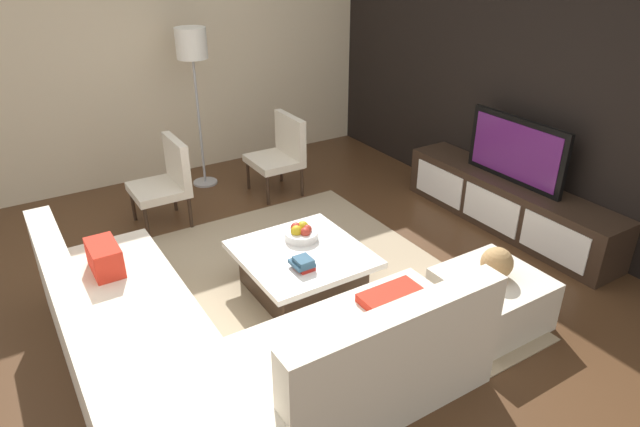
% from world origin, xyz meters
% --- Properties ---
extents(ground_plane, '(14.00, 14.00, 0.00)m').
position_xyz_m(ground_plane, '(0.00, 0.00, 0.00)').
color(ground_plane, '#4C301C').
extents(feature_wall_back, '(6.40, 0.12, 2.80)m').
position_xyz_m(feature_wall_back, '(0.00, 2.70, 1.40)').
color(feature_wall_back, black).
rests_on(feature_wall_back, ground).
extents(side_wall_left, '(0.12, 5.20, 2.80)m').
position_xyz_m(side_wall_left, '(-3.20, 0.20, 1.40)').
color(side_wall_left, beige).
rests_on(side_wall_left, ground).
extents(area_rug, '(3.08, 2.76, 0.01)m').
position_xyz_m(area_rug, '(-0.10, 0.00, 0.01)').
color(area_rug, tan).
rests_on(area_rug, ground).
extents(media_console, '(2.36, 0.48, 0.50)m').
position_xyz_m(media_console, '(-0.00, 2.40, 0.25)').
color(media_console, '#332319').
rests_on(media_console, ground).
extents(television, '(1.10, 0.06, 0.63)m').
position_xyz_m(television, '(0.00, 2.40, 0.81)').
color(television, black).
rests_on(television, media_console).
extents(sectional_couch, '(2.51, 2.35, 0.82)m').
position_xyz_m(sectional_couch, '(0.53, -0.89, 0.29)').
color(sectional_couch, beige).
rests_on(sectional_couch, ground).
extents(coffee_table, '(0.99, 0.96, 0.38)m').
position_xyz_m(coffee_table, '(-0.10, 0.10, 0.20)').
color(coffee_table, '#332319').
rests_on(coffee_table, ground).
extents(accent_chair_near, '(0.55, 0.51, 0.87)m').
position_xyz_m(accent_chair_near, '(-1.87, -0.41, 0.49)').
color(accent_chair_near, '#332319').
rests_on(accent_chair_near, ground).
extents(floor_lamp, '(0.33, 0.33, 1.77)m').
position_xyz_m(floor_lamp, '(-2.61, 0.24, 1.51)').
color(floor_lamp, '#A5A5AA').
rests_on(floor_lamp, ground).
extents(ottoman, '(0.70, 0.70, 0.40)m').
position_xyz_m(ottoman, '(0.99, 1.11, 0.20)').
color(ottoman, beige).
rests_on(ottoman, ground).
extents(fruit_bowl, '(0.28, 0.28, 0.14)m').
position_xyz_m(fruit_bowl, '(-0.28, 0.20, 0.44)').
color(fruit_bowl, silver).
rests_on(fruit_bowl, coffee_table).
extents(accent_chair_far, '(0.57, 0.51, 0.87)m').
position_xyz_m(accent_chair_far, '(-1.95, 0.92, 0.49)').
color(accent_chair_far, '#332319').
rests_on(accent_chair_far, ground).
extents(decorative_ball, '(0.23, 0.23, 0.23)m').
position_xyz_m(decorative_ball, '(0.99, 1.11, 0.52)').
color(decorative_ball, '#AD8451').
rests_on(decorative_ball, ottoman).
extents(book_stack, '(0.18, 0.15, 0.09)m').
position_xyz_m(book_stack, '(0.12, -0.02, 0.43)').
color(book_stack, maroon).
rests_on(book_stack, coffee_table).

